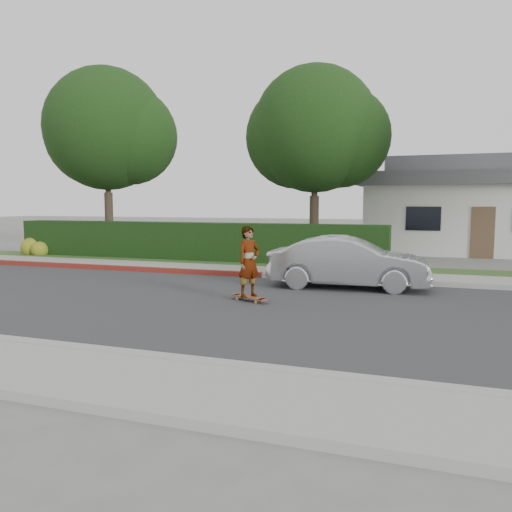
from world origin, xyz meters
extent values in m
plane|color=slate|center=(0.00, 0.00, 0.00)|extent=(120.00, 120.00, 0.00)
cube|color=#2D2D30|center=(0.00, 0.00, 0.01)|extent=(60.00, 8.00, 0.01)
cube|color=#9E9E99|center=(0.00, -4.10, 0.07)|extent=(60.00, 0.20, 0.15)
cube|color=#9E9E99|center=(0.00, 4.10, 0.07)|extent=(60.00, 0.20, 0.15)
cube|color=maroon|center=(-5.00, 4.10, 0.08)|extent=(12.00, 0.21, 0.15)
cube|color=gray|center=(0.00, 5.00, 0.06)|extent=(60.00, 1.60, 0.12)
cube|color=#2D4C1E|center=(0.00, 6.60, 0.05)|extent=(60.00, 1.60, 0.10)
cube|color=black|center=(-3.00, 7.20, 0.75)|extent=(15.00, 1.00, 1.50)
sphere|color=#2D4C19|center=(-10.20, 6.80, 0.35)|extent=(0.90, 0.90, 0.90)
sphere|color=#2D4C19|center=(-9.60, 6.60, 0.30)|extent=(0.70, 0.70, 0.70)
cylinder|color=#33261C|center=(-7.50, 8.50, 1.35)|extent=(0.36, 0.36, 2.70)
cylinder|color=#33261C|center=(-7.50, 8.50, 3.38)|extent=(0.24, 0.24, 2.25)
sphere|color=black|center=(-7.50, 8.50, 5.40)|extent=(5.20, 5.20, 5.20)
sphere|color=black|center=(-8.30, 8.90, 5.20)|extent=(4.42, 4.42, 4.42)
sphere|color=black|center=(-6.60, 8.80, 5.10)|extent=(4.16, 4.16, 4.16)
cylinder|color=#33261C|center=(1.50, 9.00, 1.26)|extent=(0.36, 0.36, 2.52)
cylinder|color=#33261C|center=(1.50, 9.00, 3.15)|extent=(0.24, 0.24, 2.10)
sphere|color=black|center=(1.50, 9.00, 5.04)|extent=(4.80, 4.80, 4.80)
sphere|color=black|center=(0.70, 9.40, 4.84)|extent=(4.08, 4.08, 4.08)
sphere|color=black|center=(2.40, 9.30, 4.74)|extent=(3.84, 3.84, 3.84)
cube|color=beige|center=(8.00, 16.00, 1.50)|extent=(10.00, 8.00, 3.00)
cube|color=#4C4C51|center=(8.00, 16.00, 3.30)|extent=(10.60, 8.60, 0.60)
cube|color=#4C4C51|center=(8.00, 16.00, 3.90)|extent=(8.40, 6.40, 0.80)
cube|color=black|center=(5.50, 11.98, 1.60)|extent=(1.40, 0.06, 1.00)
cube|color=brown|center=(7.80, 11.98, 1.05)|extent=(0.90, 0.06, 2.10)
cylinder|color=#CB8237|center=(1.53, 0.57, 0.04)|extent=(0.07, 0.06, 0.06)
cylinder|color=#CB8237|center=(1.60, 0.73, 0.04)|extent=(0.07, 0.06, 0.06)
cylinder|color=#CB8237|center=(2.07, 0.33, 0.04)|extent=(0.07, 0.06, 0.06)
cylinder|color=#CB8237|center=(2.14, 0.48, 0.04)|extent=(0.07, 0.06, 0.06)
cube|color=silver|center=(1.57, 0.65, 0.08)|extent=(0.12, 0.18, 0.02)
cube|color=silver|center=(2.11, 0.40, 0.08)|extent=(0.12, 0.18, 0.02)
cube|color=brown|center=(1.84, 0.53, 0.10)|extent=(0.90, 0.57, 0.02)
cylinder|color=brown|center=(1.43, 0.71, 0.10)|extent=(0.29, 0.29, 0.02)
cylinder|color=brown|center=(2.24, 0.34, 0.10)|extent=(0.29, 0.29, 0.02)
imported|color=white|center=(1.84, 0.53, 0.92)|extent=(0.63, 0.71, 1.62)
imported|color=#ACAEB3|center=(3.72, 3.08, 0.68)|extent=(4.23, 1.67, 1.37)
camera|label=1|loc=(5.63, -10.07, 2.25)|focal=35.00mm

